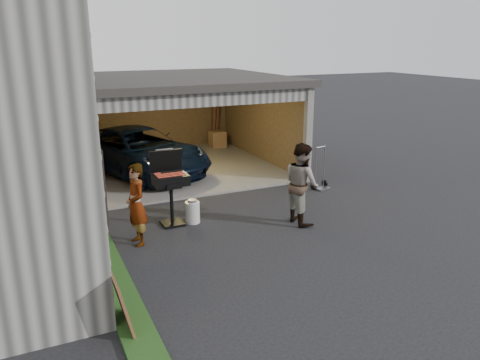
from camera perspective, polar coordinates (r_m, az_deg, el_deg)
The scene contains 10 objects.
ground at distance 9.05m, azimuth -0.76°, elevation -9.16°, with size 80.00×80.00×0.00m, color black.
groundcover_strip at distance 7.61m, azimuth -13.65°, elevation -14.82°, with size 0.50×8.00×0.06m, color #193814.
garage at distance 14.94m, azimuth -8.94°, elevation 8.52°, with size 6.80×6.30×2.90m.
minivan at distance 14.39m, azimuth -12.34°, elevation 3.24°, with size 2.28×4.95×1.38m, color black.
woman at distance 9.46m, azimuth -12.54°, elevation -2.95°, with size 0.61×0.40×1.66m, color #CAE9FF.
man at distance 10.41m, azimuth 7.51°, elevation -0.41°, with size 0.88×0.69×1.82m, color #47271B.
bbq_grill at distance 10.29m, azimuth -8.51°, elevation -0.23°, with size 0.74×0.65×1.64m.
propane_tank at distance 10.55m, azimuth -5.81°, elevation -3.93°, with size 0.33×0.33×0.49m, color silver.
plywood_panel at distance 6.96m, azimuth -14.25°, elevation -14.23°, with size 0.04×0.78×0.88m, color #5C2E1F.
hand_truck at distance 13.05m, azimuth 9.81°, elevation -0.08°, with size 0.52×0.44×1.20m.
Camera 1 is at (-3.33, -7.43, 3.95)m, focal length 35.00 mm.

